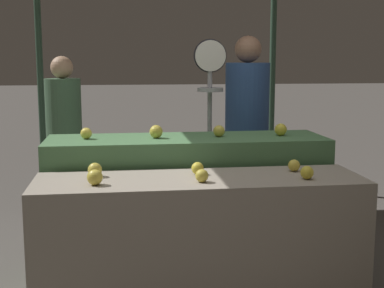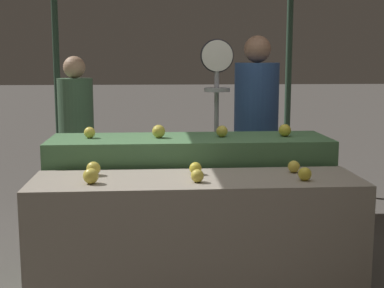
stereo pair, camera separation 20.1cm
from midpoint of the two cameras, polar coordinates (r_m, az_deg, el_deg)
The scene contains 15 objects.
display_counter_front at distance 3.18m, azimuth 2.35°, elevation -11.01°, with size 1.89×0.55×0.83m, color gray.
display_counter_back at distance 3.73m, azimuth 1.30°, elevation -6.79°, with size 1.89×0.55×0.98m, color #4C7A4C.
apple_front_0 at distance 2.95m, azimuth -8.84°, elevation -3.41°, with size 0.09×0.09×0.09m, color gold.
apple_front_1 at distance 2.95m, azimuth 2.53°, elevation -3.42°, with size 0.07×0.07×0.07m, color gold.
apple_front_2 at distance 3.07m, azimuth 13.78°, elevation -3.14°, with size 0.08×0.08×0.08m, color gold.
apple_front_3 at distance 3.16m, azimuth -8.69°, elevation -2.62°, with size 0.08×0.08×0.08m, color gold.
apple_front_4 at distance 3.15m, azimuth 2.25°, elevation -2.62°, with size 0.07×0.07×0.07m, color gold.
apple_front_5 at distance 3.28m, azimuth 12.55°, elevation -2.38°, with size 0.07×0.07×0.07m, color yellow.
apple_back_0 at distance 3.63m, azimuth -9.32°, elevation 1.21°, with size 0.08×0.08×0.08m, color yellow.
apple_back_1 at distance 3.59m, azimuth -1.98°, elevation 1.35°, with size 0.09×0.09×0.09m, color gold.
apple_back_2 at distance 3.64m, azimuth 4.79°, elevation 1.36°, with size 0.08×0.08×0.08m, color gold.
apple_back_3 at distance 3.73m, azimuth 11.40°, elevation 1.44°, with size 0.09×0.09×0.09m, color gold.
produce_scale at distance 4.16m, azimuth 4.04°, elevation 4.69°, with size 0.26×0.20×1.66m.
person_vendor_at_scale at distance 4.56m, azimuth 8.11°, elevation 2.29°, with size 0.44×0.44×1.70m.
person_customer_left at distance 5.05m, azimuth -11.13°, elevation 1.80°, with size 0.42×0.42×1.54m.
Camera 2 is at (-0.25, -2.98, 1.50)m, focal length 50.00 mm.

